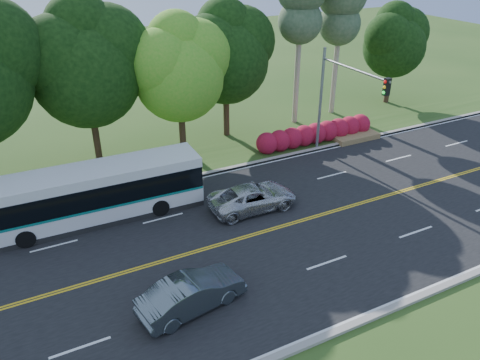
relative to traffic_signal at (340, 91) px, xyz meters
name	(u,v)px	position (x,y,z in m)	size (l,w,h in m)	color
ground	(295,223)	(-6.49, -5.40, -4.67)	(120.00, 120.00, 0.00)	#2B4A18
road	(295,223)	(-6.49, -5.40, -4.66)	(60.00, 14.00, 0.02)	black
curb_north	(234,167)	(-6.49, 1.75, -4.60)	(60.00, 0.30, 0.15)	gray
curb_south	(392,309)	(-6.49, -12.55, -4.60)	(60.00, 0.30, 0.15)	gray
grass_verge	(222,157)	(-6.49, 3.60, -4.62)	(60.00, 4.00, 0.10)	#2B4A18
lane_markings	(293,223)	(-6.59, -5.40, -4.65)	(57.60, 13.82, 0.00)	gold
tree_row	(123,55)	(-11.65, 6.73, 2.06)	(44.70, 9.10, 13.84)	#301C15
bougainvillea_hedge	(318,134)	(0.69, 2.75, -3.95)	(9.50, 2.25, 1.50)	maroon
traffic_signal	(340,91)	(0.00, 0.00, 0.00)	(0.42, 6.10, 7.00)	gray
transit_bus	(94,195)	(-15.58, -0.37, -3.21)	(11.14, 2.66, 2.90)	silver
sedan	(192,293)	(-13.57, -8.82, -3.92)	(1.54, 4.42, 1.46)	#545F66
suv	(253,197)	(-7.75, -3.13, -3.98)	(2.24, 4.86, 1.35)	#BCBDC0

